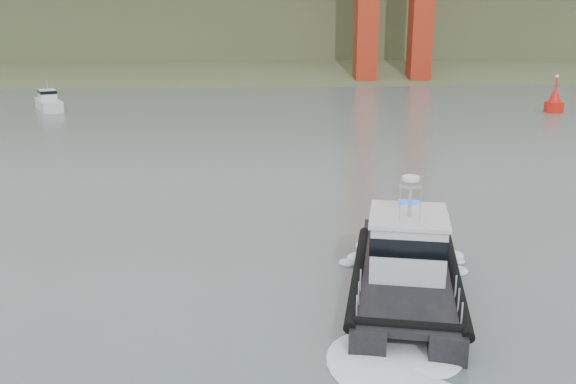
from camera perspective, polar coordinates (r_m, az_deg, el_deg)
name	(u,v)px	position (r m, az deg, el deg)	size (l,w,h in m)	color
ground	(282,331)	(21.06, -0.55, -12.23)	(400.00, 400.00, 0.00)	#566660
headlands	(237,28)	(144.11, -4.57, 14.37)	(500.00, 105.36, 27.12)	#3F4D2C
patrol_boat	(407,265)	(23.45, 10.50, -6.42)	(5.66, 9.98, 4.58)	black
motorboat	(49,102)	(73.12, -20.52, 7.49)	(4.24, 6.30, 3.30)	silver
nav_buoy	(554,102)	(72.40, 22.60, 7.41)	(1.96, 1.96, 4.07)	red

